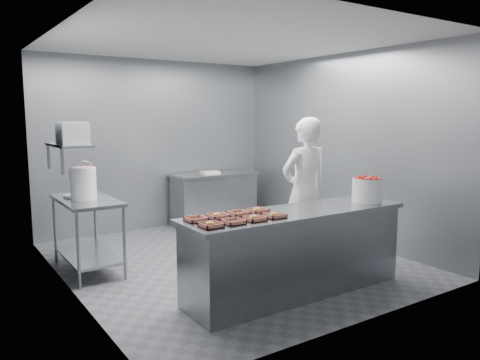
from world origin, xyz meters
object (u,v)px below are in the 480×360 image
object	(u,v)px
tray_5	(217,216)
appliance	(72,133)
strawberry_tub	(367,189)
tray_6	(238,213)
worker	(305,191)
back_counter	(214,198)
tray_3	(274,215)
tray_4	(196,219)
tray_2	(254,218)
tray_1	(233,222)
tray_7	(257,210)
glaze_bucket	(83,183)
service_counter	(296,252)
prep_table	(87,223)
tray_0	(211,225)

from	to	relation	value
tray_5	appliance	xyz separation A→B (m)	(-0.93, 1.61, 0.77)
strawberry_tub	appliance	size ratio (longest dim) A/B	1.01
tray_6	worker	bearing A→B (deg)	23.44
back_counter	tray_3	bearing A→B (deg)	-111.09
tray_4	appliance	bearing A→B (deg)	113.31
tray_2	tray_4	size ratio (longest dim) A/B	1.00
tray_3	tray_6	distance (m)	0.37
tray_1	tray_7	world-z (taller)	tray_7
tray_1	appliance	bearing A→B (deg)	116.25
tray_2	glaze_bucket	distance (m)	2.30
service_counter	tray_7	distance (m)	0.64
prep_table	appliance	distance (m)	1.13
tray_2	tray_7	world-z (taller)	same
prep_table	tray_0	size ratio (longest dim) A/B	6.40
tray_3	glaze_bucket	world-z (taller)	glaze_bucket
worker	tray_5	bearing A→B (deg)	22.16
tray_6	tray_1	bearing A→B (deg)	-130.24
tray_5	tray_4	bearing A→B (deg)	180.00
service_counter	worker	size ratio (longest dim) A/B	1.39
tray_5	glaze_bucket	size ratio (longest dim) A/B	0.40
tray_0	tray_6	xyz separation A→B (m)	(0.48, 0.28, -0.00)
tray_3	strawberry_tub	xyz separation A→B (m)	(1.42, 0.08, 0.13)
tray_2	strawberry_tub	world-z (taller)	strawberry_tub
prep_table	worker	world-z (taller)	worker
tray_7	glaze_bucket	distance (m)	2.19
tray_2	strawberry_tub	size ratio (longest dim) A/B	0.55
tray_0	tray_7	size ratio (longest dim) A/B	1.00
tray_5	worker	distance (m)	1.78
tray_5	tray_7	size ratio (longest dim) A/B	1.00
tray_4	strawberry_tub	xyz separation A→B (m)	(2.13, -0.20, 0.13)
tray_1	appliance	size ratio (longest dim) A/B	0.55
back_counter	glaze_bucket	bearing A→B (deg)	-152.56
tray_6	back_counter	bearing A→B (deg)	63.57
tray_2	tray_7	distance (m)	0.37
tray_6	glaze_bucket	size ratio (longest dim) A/B	0.40
tray_5	glaze_bucket	world-z (taller)	glaze_bucket
tray_7	service_counter	bearing A→B (deg)	-19.18
tray_0	tray_1	xyz separation A→B (m)	(0.24, 0.00, -0.00)
back_counter	tray_3	size ratio (longest dim) A/B	8.01
glaze_bucket	appliance	distance (m)	0.63
tray_0	strawberry_tub	distance (m)	2.14
back_counter	strawberry_tub	distance (m)	3.37
tray_6	strawberry_tub	xyz separation A→B (m)	(1.65, -0.20, 0.13)
tray_2	tray_6	xyz separation A→B (m)	(0.00, 0.28, -0.00)
back_counter	glaze_bucket	distance (m)	2.98
worker	glaze_bucket	world-z (taller)	worker
tray_0	glaze_bucket	bearing A→B (deg)	105.23
tray_6	worker	world-z (taller)	worker
worker	tray_7	bearing A→B (deg)	29.33
prep_table	tray_2	bearing A→B (deg)	-64.40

